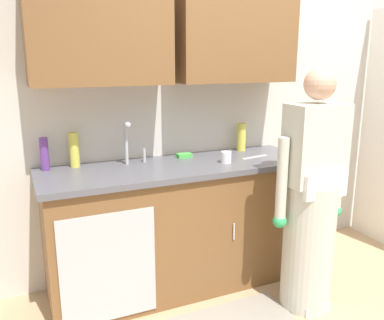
% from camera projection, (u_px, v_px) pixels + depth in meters
% --- Properties ---
extents(ground_plane, '(9.00, 9.00, 0.00)m').
position_uv_depth(ground_plane, '(295.00, 315.00, 2.74)').
color(ground_plane, tan).
extents(kitchen_wall_with_uppers, '(4.80, 0.44, 2.70)m').
position_uv_depth(kitchen_wall_with_uppers, '(213.00, 84.00, 3.21)').
color(kitchen_wall_with_uppers, beige).
rests_on(kitchen_wall_with_uppers, ground).
extents(counter_cabinet, '(1.90, 0.62, 0.90)m').
position_uv_depth(counter_cabinet, '(179.00, 228.00, 3.03)').
color(counter_cabinet, brown).
rests_on(counter_cabinet, ground).
extents(countertop, '(1.96, 0.66, 0.04)m').
position_uv_depth(countertop, '(179.00, 167.00, 2.92)').
color(countertop, '#595960').
rests_on(countertop, counter_cabinet).
extents(sink, '(0.50, 0.36, 0.35)m').
position_uv_depth(sink, '(138.00, 170.00, 2.81)').
color(sink, '#B7BABF').
rests_on(sink, counter_cabinet).
extents(person_at_sink, '(0.55, 0.34, 1.62)m').
position_uv_depth(person_at_sink, '(311.00, 211.00, 2.70)').
color(person_at_sink, white).
rests_on(person_at_sink, ground).
extents(bottle_water_short, '(0.07, 0.07, 0.24)m').
position_uv_depth(bottle_water_short, '(74.00, 150.00, 2.81)').
color(bottle_water_short, '#D8D14C').
rests_on(bottle_water_short, countertop).
extents(bottle_soap, '(0.06, 0.06, 0.22)m').
position_uv_depth(bottle_soap, '(44.00, 154.00, 2.73)').
color(bottle_soap, '#66388C').
rests_on(bottle_soap, countertop).
extents(bottle_dish_liquid, '(0.07, 0.07, 0.22)m').
position_uv_depth(bottle_dish_liquid, '(241.00, 137.00, 3.32)').
color(bottle_dish_liquid, '#D8D14C').
rests_on(bottle_dish_liquid, countertop).
extents(cup_by_sink, '(0.08, 0.08, 0.08)m').
position_uv_depth(cup_by_sink, '(226.00, 157.00, 2.94)').
color(cup_by_sink, white).
rests_on(cup_by_sink, countertop).
extents(knife_on_counter, '(0.24, 0.06, 0.01)m').
position_uv_depth(knife_on_counter, '(254.00, 157.00, 3.11)').
color(knife_on_counter, silver).
rests_on(knife_on_counter, countertop).
extents(sponge, '(0.11, 0.07, 0.03)m').
position_uv_depth(sponge, '(184.00, 155.00, 3.11)').
color(sponge, '#4CBF4C').
rests_on(sponge, countertop).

